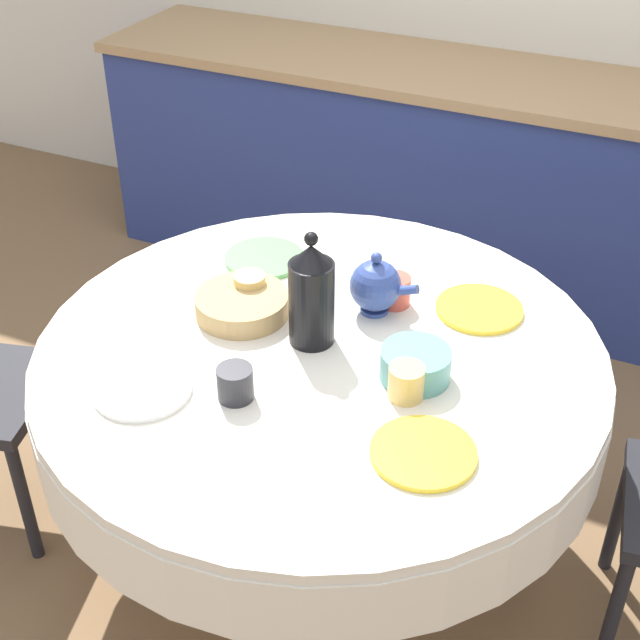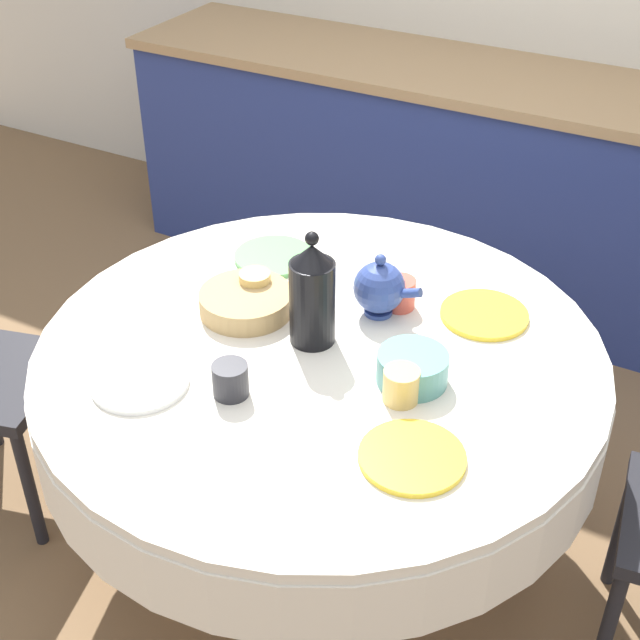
% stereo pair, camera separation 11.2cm
% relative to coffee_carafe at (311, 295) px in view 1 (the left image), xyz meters
% --- Properties ---
extents(ground_plane, '(12.00, 12.00, 0.00)m').
position_rel_coffee_carafe_xyz_m(ground_plane, '(0.03, -0.02, -0.86)').
color(ground_plane, brown).
extents(kitchen_counter, '(3.24, 0.64, 0.91)m').
position_rel_coffee_carafe_xyz_m(kitchen_counter, '(0.03, 1.58, -0.41)').
color(kitchen_counter, navy).
rests_on(kitchen_counter, ground_plane).
extents(dining_table, '(1.43, 1.43, 0.73)m').
position_rel_coffee_carafe_xyz_m(dining_table, '(0.03, -0.02, -0.25)').
color(dining_table, brown).
rests_on(dining_table, ground_plane).
extents(plate_near_left, '(0.23, 0.23, 0.01)m').
position_rel_coffee_carafe_xyz_m(plate_near_left, '(-0.27, -0.35, -0.13)').
color(plate_near_left, white).
rests_on(plate_near_left, dining_table).
extents(cup_near_left, '(0.08, 0.08, 0.08)m').
position_rel_coffee_carafe_xyz_m(cup_near_left, '(-0.06, -0.28, -0.09)').
color(cup_near_left, '#28282D').
rests_on(cup_near_left, dining_table).
extents(plate_near_right, '(0.23, 0.23, 0.01)m').
position_rel_coffee_carafe_xyz_m(plate_near_right, '(0.40, -0.28, -0.13)').
color(plate_near_right, yellow).
rests_on(plate_near_right, dining_table).
extents(cup_near_right, '(0.08, 0.08, 0.08)m').
position_rel_coffee_carafe_xyz_m(cup_near_right, '(0.29, -0.11, -0.09)').
color(cup_near_right, '#DBB766').
rests_on(cup_near_right, dining_table).
extents(plate_far_left, '(0.23, 0.23, 0.01)m').
position_rel_coffee_carafe_xyz_m(plate_far_left, '(-0.29, 0.29, -0.13)').
color(plate_far_left, '#5BA85B').
rests_on(plate_far_left, dining_table).
extents(cup_far_left, '(0.08, 0.08, 0.08)m').
position_rel_coffee_carafe_xyz_m(cup_far_left, '(-0.22, 0.09, -0.09)').
color(cup_far_left, '#DBB766').
rests_on(cup_far_left, dining_table).
extents(plate_far_right, '(0.23, 0.23, 0.01)m').
position_rel_coffee_carafe_xyz_m(plate_far_right, '(0.34, 0.30, -0.13)').
color(plate_far_right, yellow).
rests_on(plate_far_right, dining_table).
extents(cup_far_right, '(0.08, 0.08, 0.08)m').
position_rel_coffee_carafe_xyz_m(cup_far_right, '(0.13, 0.24, -0.09)').
color(cup_far_right, '#CC4C3D').
rests_on(cup_far_right, dining_table).
extents(coffee_carafe, '(0.11, 0.11, 0.31)m').
position_rel_coffee_carafe_xyz_m(coffee_carafe, '(0.00, 0.00, 0.00)').
color(coffee_carafe, black).
rests_on(coffee_carafe, dining_table).
extents(teapot, '(0.19, 0.14, 0.18)m').
position_rel_coffee_carafe_xyz_m(teapot, '(0.09, 0.19, -0.06)').
color(teapot, '#33478E').
rests_on(teapot, dining_table).
extents(bread_basket, '(0.24, 0.24, 0.06)m').
position_rel_coffee_carafe_xyz_m(bread_basket, '(-0.21, 0.03, -0.11)').
color(bread_basket, tan).
rests_on(bread_basket, dining_table).
extents(fruit_bowl, '(0.17, 0.17, 0.08)m').
position_rel_coffee_carafe_xyz_m(fruit_bowl, '(0.29, -0.03, -0.10)').
color(fruit_bowl, '#569993').
rests_on(fruit_bowl, dining_table).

